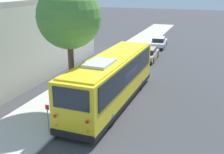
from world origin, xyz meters
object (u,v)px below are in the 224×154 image
object	(u,v)px
parked_sedan_tan	(148,54)
shuttle_bus	(112,77)
sign_post_far	(65,106)
parked_sedan_white	(159,42)
street_tree	(70,12)
fire_hydrant	(124,62)
sign_post_near	(48,118)

from	to	relation	value
parked_sedan_tan	shuttle_bus	bearing A→B (deg)	179.54
sign_post_far	parked_sedan_tan	bearing A→B (deg)	-5.50
parked_sedan_white	sign_post_far	world-z (taller)	sign_post_far
street_tree	fire_hydrant	xyz separation A→B (m)	(9.94, -0.48, -5.64)
sign_post_near	street_tree	bearing A→B (deg)	7.44
shuttle_bus	parked_sedan_tan	world-z (taller)	shuttle_bus
parked_sedan_tan	parked_sedan_white	bearing A→B (deg)	-0.45
parked_sedan_tan	parked_sedan_white	xyz separation A→B (m)	(6.85, 0.15, -0.00)
street_tree	sign_post_near	world-z (taller)	street_tree
parked_sedan_tan	sign_post_near	world-z (taller)	sign_post_near
shuttle_bus	sign_post_far	xyz separation A→B (m)	(-3.30, 1.78, -0.95)
shuttle_bus	sign_post_near	world-z (taller)	shuttle_bus
sign_post_near	fire_hydrant	bearing A→B (deg)	0.15
shuttle_bus	parked_sedan_white	bearing A→B (deg)	2.49
fire_hydrant	sign_post_far	bearing A→B (deg)	-179.83
parked_sedan_white	street_tree	distance (m)	21.38
shuttle_bus	parked_sedan_tan	xyz separation A→B (m)	(12.46, 0.27, -1.26)
street_tree	sign_post_near	size ratio (longest dim) A/B	5.23
shuttle_bus	sign_post_near	distance (m)	5.54
parked_sedan_white	sign_post_near	xyz separation A→B (m)	(-24.49, 1.37, 0.37)
fire_hydrant	parked_sedan_white	bearing A→B (deg)	-7.55
parked_sedan_tan	street_tree	xyz separation A→B (m)	(-13.70, 2.03, 5.58)
parked_sedan_tan	sign_post_far	xyz separation A→B (m)	(-15.77, 1.52, 0.31)
shuttle_bus	street_tree	size ratio (longest dim) A/B	1.37
shuttle_bus	parked_sedan_white	distance (m)	19.36
shuttle_bus	sign_post_near	bearing A→B (deg)	162.24
street_tree	sign_post_far	bearing A→B (deg)	-166.03
parked_sedan_tan	fire_hydrant	bearing A→B (deg)	155.84
parked_sedan_tan	fire_hydrant	distance (m)	4.06
fire_hydrant	shuttle_bus	bearing A→B (deg)	-168.21
fire_hydrant	sign_post_near	bearing A→B (deg)	-179.85
sign_post_near	sign_post_far	xyz separation A→B (m)	(1.87, 0.00, -0.06)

